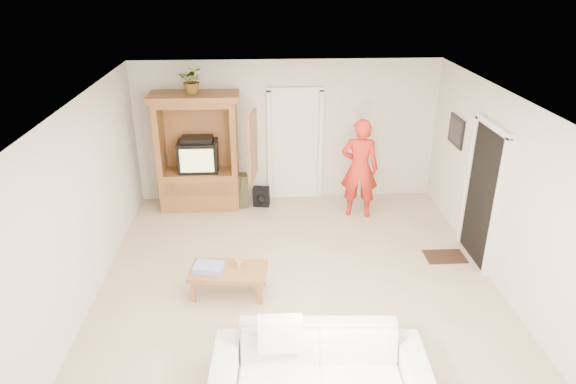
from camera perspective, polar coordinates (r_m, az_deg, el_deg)
The scene contains 19 objects.
floor at distance 7.31m, azimuth 1.12°, elevation -10.18°, with size 6.00×6.00×0.00m, color tan.
ceiling at distance 6.23m, azimuth 1.31°, elevation 10.01°, with size 6.00×6.00×0.00m, color white.
wall_back at distance 9.46m, azimuth -0.14°, elevation 6.76°, with size 5.50×5.50×0.00m, color silver.
wall_front at distance 4.15m, azimuth 4.41°, elevation -18.57°, with size 5.50×5.50×0.00m, color silver.
wall_left at distance 7.03m, azimuth -21.77°, elevation -1.34°, with size 6.00×6.00×0.00m, color silver.
wall_right at distance 7.39m, azimuth 23.00°, elevation -0.34°, with size 6.00×6.00×0.00m, color silver.
armoire at distance 9.32m, azimuth -9.76°, elevation 3.60°, with size 1.82×1.14×2.10m.
door_back at distance 9.53m, azimuth 0.78°, elevation 5.11°, with size 0.85×0.05×2.04m, color white.
doorway_right at distance 7.98m, azimuth 20.77°, elevation -0.40°, with size 0.05×0.90×2.04m, color black.
framed_picture at distance 8.91m, azimuth 18.19°, elevation 6.46°, with size 0.03×0.60×0.48m, color black.
doormat at distance 8.27m, azimuth 17.03°, elevation -6.87°, with size 0.60×0.40×0.02m, color #382316.
plant at distance 8.91m, azimuth -10.58°, elevation 12.11°, with size 0.41×0.36×0.46m, color #4C7238.
man at distance 8.93m, azimuth 7.96°, elevation 2.63°, with size 0.65×0.42×1.77m, color red.
sofa at distance 5.59m, azimuth 3.50°, elevation -18.67°, with size 2.20×0.86×0.64m, color silver.
coffee_table at distance 6.99m, azimuth -6.63°, elevation -8.89°, with size 1.07×0.66×0.38m.
towel at distance 6.96m, azimuth -8.81°, elevation -8.29°, with size 0.38×0.28×0.08m, color #CD449B.
candle at distance 6.97m, azimuth -5.50°, elevation -7.98°, with size 0.08×0.08×0.10m, color tan.
backpack_black at distance 9.45m, azimuth -2.99°, elevation -0.56°, with size 0.30×0.17×0.36m, color black, non-canonical shape.
backpack_olive at distance 9.42m, azimuth -5.47°, elevation 0.14°, with size 0.33×0.24×0.62m, color #47442B, non-canonical shape.
Camera 1 is at (-0.47, -6.03, 4.10)m, focal length 32.00 mm.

